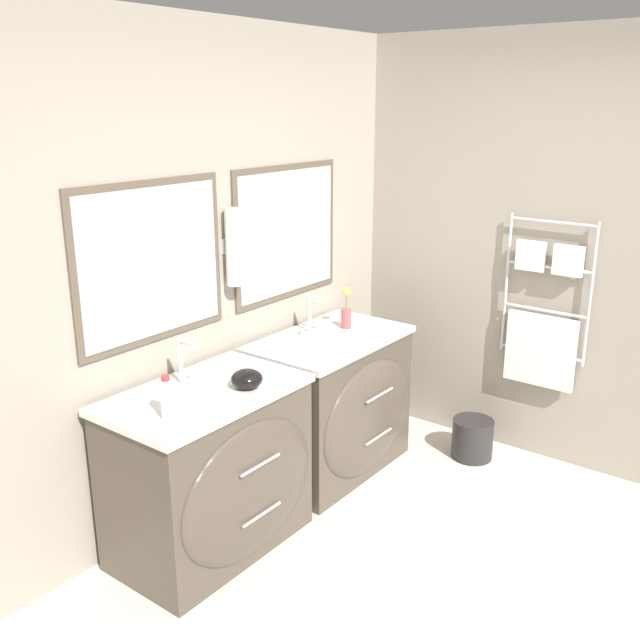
% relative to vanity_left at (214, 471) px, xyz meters
% --- Properties ---
extents(wall_back, '(5.02, 0.17, 2.60)m').
position_rel_vanity_left_xyz_m(wall_back, '(0.27, 0.40, 0.87)').
color(wall_back, '#9E9384').
rests_on(wall_back, ground_plane).
extents(wall_right, '(0.13, 3.84, 2.60)m').
position_rel_vanity_left_xyz_m(wall_right, '(2.00, -0.67, 0.86)').
color(wall_right, '#9E9384').
rests_on(wall_right, ground_plane).
extents(vanity_left, '(0.99, 0.66, 0.86)m').
position_rel_vanity_left_xyz_m(vanity_left, '(0.00, 0.00, 0.00)').
color(vanity_left, '#4C4238').
rests_on(vanity_left, ground_plane).
extents(vanity_right, '(0.99, 0.66, 0.86)m').
position_rel_vanity_left_xyz_m(vanity_right, '(1.02, 0.00, 0.00)').
color(vanity_right, '#4C4238').
rests_on(vanity_right, ground_plane).
extents(faucet_left, '(0.17, 0.15, 0.24)m').
position_rel_vanity_left_xyz_m(faucet_left, '(0.00, 0.18, 0.54)').
color(faucet_left, silver).
rests_on(faucet_left, vanity_left).
extents(faucet_right, '(0.17, 0.15, 0.24)m').
position_rel_vanity_left_xyz_m(faucet_right, '(1.02, 0.18, 0.54)').
color(faucet_right, silver).
rests_on(faucet_right, vanity_right).
extents(toiletry_bottle, '(0.06, 0.06, 0.20)m').
position_rel_vanity_left_xyz_m(toiletry_bottle, '(-0.31, -0.06, 0.52)').
color(toiletry_bottle, silver).
rests_on(toiletry_bottle, vanity_left).
extents(amenity_bowl, '(0.16, 0.16, 0.09)m').
position_rel_vanity_left_xyz_m(amenity_bowl, '(0.15, -0.10, 0.47)').
color(amenity_bowl, black).
rests_on(amenity_bowl, vanity_left).
extents(flower_vase, '(0.06, 0.06, 0.26)m').
position_rel_vanity_left_xyz_m(flower_vase, '(1.22, 0.06, 0.53)').
color(flower_vase, '#CC4C51').
rests_on(flower_vase, vanity_right).
extents(waste_bin, '(0.26, 0.26, 0.26)m').
position_rel_vanity_left_xyz_m(waste_bin, '(1.68, -0.61, -0.30)').
color(waste_bin, '#282626').
rests_on(waste_bin, ground_plane).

